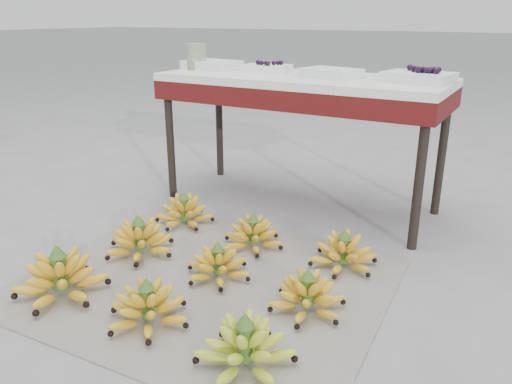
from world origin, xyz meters
The scene contains 17 objects.
ground centered at (0.00, 0.00, 0.00)m, with size 60.00×60.00×0.00m, color gray.
newspaper_mat centered at (0.07, -0.01, 0.00)m, with size 1.25×1.05×0.01m, color beige.
bunch_front_left centered at (-0.30, -0.33, 0.07)m, with size 0.40×0.40×0.19m.
bunch_front_center centered at (0.07, -0.31, 0.06)m, with size 0.30×0.30×0.16m.
bunch_front_right centered at (0.43, -0.33, 0.06)m, with size 0.36×0.36×0.17m.
bunch_mid_left centered at (-0.29, 0.04, 0.06)m, with size 0.31×0.31×0.17m.
bunch_mid_center centered at (0.09, 0.03, 0.06)m, with size 0.26×0.26×0.15m.
bunch_mid_right centered at (0.46, 0.00, 0.06)m, with size 0.32×0.32×0.15m.
bunch_back_left centered at (-0.32, 0.37, 0.06)m, with size 0.32×0.32×0.16m.
bunch_back_center centered at (0.07, 0.32, 0.06)m, with size 0.25×0.25×0.15m.
bunch_back_right centered at (0.46, 0.34, 0.06)m, with size 0.30×0.30×0.16m.
vendor_table centered at (0.02, 0.87, 0.57)m, with size 1.34×0.54×0.65m.
tray_far_left centered at (-0.52, 0.90, 0.67)m, with size 0.29×0.23×0.04m.
tray_left centered at (-0.19, 0.90, 0.67)m, with size 0.25×0.20×0.06m.
tray_right centered at (0.16, 0.86, 0.67)m, with size 0.28×0.23×0.04m.
tray_far_right centered at (0.55, 0.87, 0.67)m, with size 0.30×0.23×0.07m.
glass_jar centered at (-0.58, 0.85, 0.71)m, with size 0.10×0.10×0.13m, color beige.
Camera 1 is at (1.02, -1.30, 0.91)m, focal length 35.00 mm.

